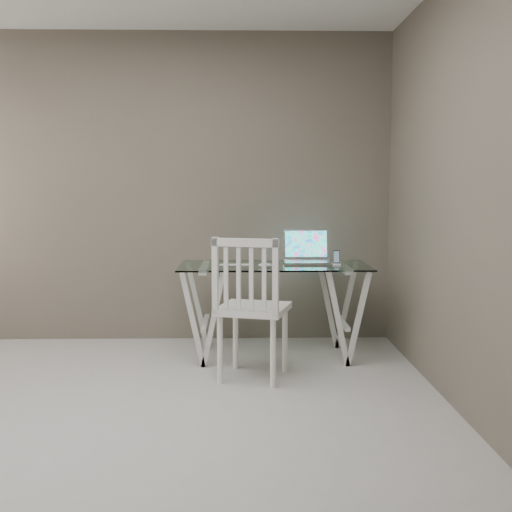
{
  "coord_description": "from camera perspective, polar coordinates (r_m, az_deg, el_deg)",
  "views": [
    {
      "loc": [
        0.69,
        -3.43,
        1.37
      ],
      "look_at": [
        0.79,
        1.31,
        0.85
      ],
      "focal_mm": 45.0,
      "sensor_mm": 36.0,
      "label": 1
    }
  ],
  "objects": [
    {
      "name": "phone_dock",
      "position": [
        5.12,
        7.16,
        -0.44
      ],
      "size": [
        0.06,
        0.06,
        0.12
      ],
      "color": "white",
      "rests_on": "desk"
    },
    {
      "name": "chair",
      "position": [
        4.48,
        -0.52,
        -4.11
      ],
      "size": [
        0.58,
        0.58,
        1.02
      ],
      "rotation": [
        0.0,
        0.0,
        -0.28
      ],
      "color": "white",
      "rests_on": "ground"
    },
    {
      "name": "mouse",
      "position": [
        4.92,
        0.82,
        -0.83
      ],
      "size": [
        0.11,
        0.06,
        0.03
      ],
      "primitive_type": "ellipsoid",
      "color": "silver",
      "rests_on": "desk"
    },
    {
      "name": "room",
      "position": [
        3.55,
        -13.79,
        11.68
      ],
      "size": [
        4.5,
        4.52,
        2.71
      ],
      "color": "#AEABA6",
      "rests_on": "ground"
    },
    {
      "name": "desk",
      "position": [
        5.14,
        1.6,
        -4.81
      ],
      "size": [
        1.5,
        0.7,
        0.75
      ],
      "color": "silver",
      "rests_on": "ground"
    },
    {
      "name": "keyboard",
      "position": [
        5.05,
        -1.91,
        -0.81
      ],
      "size": [
        0.26,
        0.11,
        0.01
      ],
      "primitive_type": "cube",
      "color": "silver",
      "rests_on": "desk"
    },
    {
      "name": "laptop",
      "position": [
        5.28,
        4.56,
        0.15
      ],
      "size": [
        0.38,
        0.33,
        0.27
      ],
      "color": "silver",
      "rests_on": "desk"
    }
  ]
}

